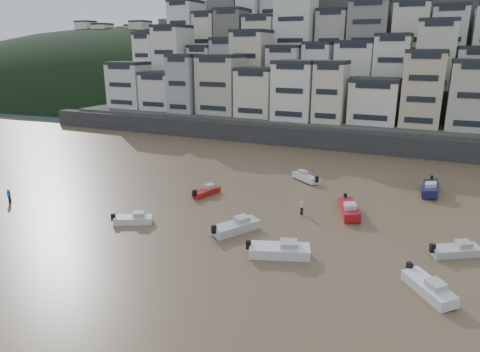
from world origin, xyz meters
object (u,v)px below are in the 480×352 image
at_px(boat_h, 306,176).
at_px(person_blue, 9,196).
at_px(boat_f, 206,190).
at_px(boat_i, 431,187).
at_px(boat_a, 280,249).
at_px(boat_d, 456,249).
at_px(boat_j, 133,218).
at_px(boat_e, 349,208).
at_px(person_pink, 302,207).
at_px(boat_b, 429,286).
at_px(boat_c, 236,225).

distance_m(boat_h, person_blue, 37.95).
xyz_separation_m(boat_f, boat_i, (25.90, 12.17, 0.25)).
xyz_separation_m(boat_a, boat_f, (-13.95, 12.16, -0.21)).
xyz_separation_m(boat_d, boat_j, (-30.98, -5.77, -0.06)).
relative_size(boat_e, boat_h, 1.23).
bearing_deg(boat_a, boat_e, 54.62).
bearing_deg(boat_h, person_pink, 139.54).
bearing_deg(boat_a, person_blue, 161.09).
bearing_deg(boat_i, boat_b, 1.90).
height_order(boat_f, person_pink, person_pink).
bearing_deg(person_pink, person_blue, -162.06).
relative_size(boat_e, person_blue, 3.50).
bearing_deg(boat_e, boat_j, -78.95).
bearing_deg(boat_e, boat_h, -161.86).
distance_m(boat_c, boat_j, 11.12).
xyz_separation_m(boat_d, boat_e, (-10.59, 6.09, 0.18)).
xyz_separation_m(boat_a, boat_d, (14.34, 6.63, -0.15)).
bearing_deg(boat_b, boat_i, 143.08).
relative_size(boat_j, person_blue, 2.52).
bearing_deg(boat_c, boat_j, 131.87).
bearing_deg(person_blue, boat_e, 18.55).
height_order(boat_f, boat_h, boat_h).
distance_m(boat_c, boat_e, 13.42).
distance_m(boat_h, boat_i, 16.07).
height_order(boat_e, person_pink, person_pink).
xyz_separation_m(boat_e, person_blue, (-37.99, -12.75, 0.04)).
bearing_deg(boat_i, boat_a, -24.94).
xyz_separation_m(boat_h, person_blue, (-30.17, -23.03, 0.19)).
relative_size(boat_b, boat_c, 0.94).
bearing_deg(boat_f, boat_i, -48.19).
height_order(boat_d, boat_f, boat_d).
bearing_deg(boat_c, boat_f, 71.86).
bearing_deg(person_pink, boat_h, 103.74).
height_order(boat_c, boat_d, boat_c).
distance_m(boat_b, boat_h, 29.14).
bearing_deg(boat_d, boat_h, 107.63).
xyz_separation_m(boat_j, person_blue, (-17.60, -0.89, 0.27)).
relative_size(boat_c, boat_e, 0.92).
bearing_deg(boat_a, boat_j, 158.09).
bearing_deg(boat_d, boat_a, 174.08).
relative_size(boat_h, person_pink, 2.85).
bearing_deg(boat_e, boat_a, -35.56).
distance_m(boat_a, boat_i, 27.10).
relative_size(boat_d, person_blue, 2.75).
bearing_deg(boat_b, boat_a, -132.93).
xyz_separation_m(boat_b, boat_f, (-26.20, 13.30, -0.12)).
height_order(person_blue, person_pink, same).
xyz_separation_m(boat_i, person_pink, (-13.01, -13.61, 0.02)).
bearing_deg(boat_h, boat_i, -139.46).
relative_size(boat_i, person_blue, 3.56).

